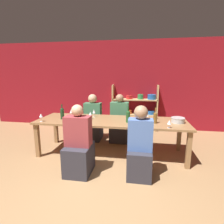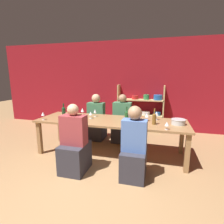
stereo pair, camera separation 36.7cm
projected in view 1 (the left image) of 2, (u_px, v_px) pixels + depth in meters
The scene contains 24 objects.
ground_plane at pixel (79, 218), 2.06m from camera, with size 18.00×18.00×0.00m, color #936D47.
wall_back_red at pixel (119, 85), 5.49m from camera, with size 8.80×0.06×2.70m.
shelf_unit at pixel (136, 112), 5.37m from camera, with size 1.37×0.30×1.38m.
dining_table at pixel (111, 123), 3.65m from camera, with size 3.09×0.96×0.74m.
mixing_bowl at pixel (178, 120), 3.42m from camera, with size 0.27×0.27×0.10m.
wine_bottle_green at pixel (128, 116), 3.43m from camera, with size 0.08×0.08×0.32m.
wine_bottle_dark at pixel (62, 113), 3.70m from camera, with size 0.08×0.08×0.32m.
wine_bottle_amber at pixel (155, 117), 3.37m from camera, with size 0.07×0.07×0.31m.
wine_glass_red_a at pixel (139, 116), 3.56m from camera, with size 0.07×0.07×0.16m.
wine_glass_red_b at pixel (169, 123), 3.07m from camera, with size 0.07×0.07×0.14m.
wine_glass_red_c at pixel (147, 115), 3.62m from camera, with size 0.08×0.08×0.16m.
wine_glass_empty_a at pixel (90, 114), 3.71m from camera, with size 0.07×0.07×0.16m.
wine_glass_empty_b at pixel (145, 119), 3.23m from camera, with size 0.08×0.08×0.16m.
wine_glass_empty_c at pixel (80, 111), 4.03m from camera, with size 0.08×0.08×0.16m.
wine_glass_empty_d at pixel (138, 114), 3.66m from camera, with size 0.08×0.08×0.17m.
wine_glass_red_d at pixel (70, 117), 3.38m from camera, with size 0.07×0.07×0.17m.
wine_glass_white_a at pixel (71, 111), 3.94m from camera, with size 0.07×0.07×0.17m.
wine_glass_white_b at pixel (156, 113), 3.72m from camera, with size 0.08×0.08×0.18m.
wine_glass_empty_e at pixel (41, 116), 3.49m from camera, with size 0.07×0.07×0.16m.
wine_glass_empty_f at pixel (94, 112), 3.89m from camera, with size 0.06×0.06×0.17m.
person_near_a at pixel (79, 149), 2.95m from camera, with size 0.42×0.53×1.19m.
person_far_a at pixel (93, 123), 4.57m from camera, with size 0.43×0.54×1.19m.
person_near_b at pixel (140, 151), 2.85m from camera, with size 0.39×0.49×1.20m.
person_far_b at pixel (119, 124), 4.47m from camera, with size 0.45×0.56×1.20m.
Camera 1 is at (0.67, -1.68, 1.64)m, focal length 28.00 mm.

